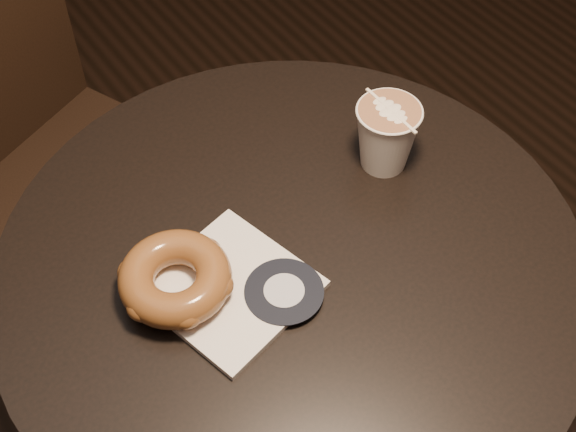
{
  "coord_description": "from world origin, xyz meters",
  "views": [
    {
      "loc": [
        -0.32,
        -0.45,
        1.51
      ],
      "look_at": [
        0.01,
        0.03,
        0.79
      ],
      "focal_mm": 50.0,
      "sensor_mm": 36.0,
      "label": 1
    }
  ],
  "objects_px": {
    "pastry_bag": "(230,289)",
    "latte_cup": "(386,137)",
    "chair": "(33,126)",
    "doughnut": "(175,278)",
    "cafe_table": "(292,343)"
  },
  "relations": [
    {
      "from": "pastry_bag",
      "to": "latte_cup",
      "type": "bearing_deg",
      "value": -2.07
    },
    {
      "from": "chair",
      "to": "pastry_bag",
      "type": "distance_m",
      "value": 0.64
    },
    {
      "from": "doughnut",
      "to": "latte_cup",
      "type": "distance_m",
      "value": 0.32
    },
    {
      "from": "pastry_bag",
      "to": "latte_cup",
      "type": "height_order",
      "value": "latte_cup"
    },
    {
      "from": "chair",
      "to": "pastry_bag",
      "type": "height_order",
      "value": "chair"
    },
    {
      "from": "pastry_bag",
      "to": "doughnut",
      "type": "bearing_deg",
      "value": 133.74
    },
    {
      "from": "pastry_bag",
      "to": "latte_cup",
      "type": "distance_m",
      "value": 0.28
    },
    {
      "from": "chair",
      "to": "latte_cup",
      "type": "relative_size",
      "value": 10.52
    },
    {
      "from": "cafe_table",
      "to": "latte_cup",
      "type": "xyz_separation_m",
      "value": [
        0.18,
        0.06,
        0.25
      ]
    },
    {
      "from": "cafe_table",
      "to": "chair",
      "type": "bearing_deg",
      "value": 100.86
    },
    {
      "from": "cafe_table",
      "to": "chair",
      "type": "height_order",
      "value": "chair"
    },
    {
      "from": "chair",
      "to": "doughnut",
      "type": "relative_size",
      "value": 7.6
    },
    {
      "from": "cafe_table",
      "to": "doughnut",
      "type": "bearing_deg",
      "value": 166.09
    },
    {
      "from": "doughnut",
      "to": "cafe_table",
      "type": "bearing_deg",
      "value": -13.91
    },
    {
      "from": "chair",
      "to": "pastry_bag",
      "type": "xyz_separation_m",
      "value": [
        0.03,
        -0.61,
        0.22
      ]
    }
  ]
}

